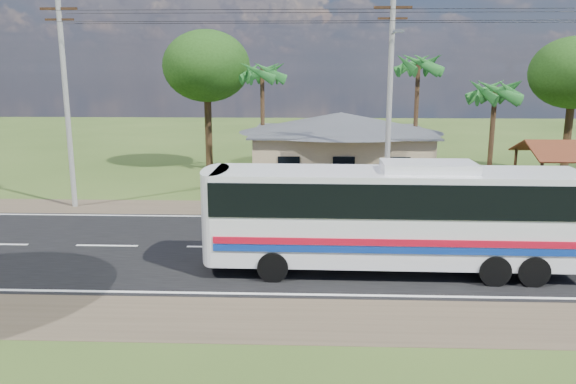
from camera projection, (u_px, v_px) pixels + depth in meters
The scene contains 13 objects.
ground at pixel (331, 249), 22.24m from camera, with size 120.00×120.00×0.00m, color #30491A.
road at pixel (331, 249), 22.24m from camera, with size 120.00×16.00×0.03m.
house at pixel (340, 141), 34.31m from camera, with size 12.40×10.00×5.00m.
waiting_shed at pixel (573, 151), 29.46m from camera, with size 5.20×4.48×3.35m.
concrete_barrier at pixel (575, 207), 27.16m from camera, with size 7.00×0.30×0.90m, color #9E9E99.
utility_poles at pixel (383, 94), 27.22m from camera, with size 32.80×2.22×11.00m.
palm_near at pixel (495, 92), 31.38m from camera, with size 2.80×2.80×6.70m.
palm_mid at pixel (418, 66), 35.59m from camera, with size 2.80×2.80×8.20m.
palm_far at pixel (262, 73), 36.56m from camera, with size 2.80×2.80×7.70m.
tree_behind_house at pixel (207, 67), 38.57m from camera, with size 6.00×6.00×9.61m.
tree_behind_shed at pixel (574, 73), 35.81m from camera, with size 5.60×5.60×9.02m.
coach_bus at pixel (396, 210), 19.34m from camera, with size 12.61×2.87×3.90m.
motorcycle at pixel (336, 202), 28.20m from camera, with size 0.58×1.66×0.87m, color black.
Camera 1 is at (-0.88, -21.28, 7.00)m, focal length 35.00 mm.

